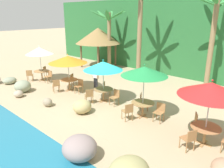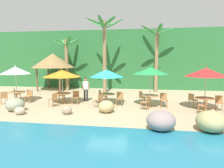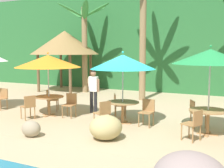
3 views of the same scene
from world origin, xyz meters
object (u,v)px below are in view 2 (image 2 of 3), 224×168
chair_white_left (4,97)px  umbrella_orange (62,73)px  umbrella_white (15,70)px  dining_table_green (150,97)px  chair_red_left (204,105)px  umbrella_green (151,71)px  umbrella_red (206,72)px  chair_green_left (146,102)px  chair_white_inland (16,93)px  dining_table_orange (63,95)px  chair_red_inland (192,99)px  chair_orange_left (54,99)px  chair_red_seaward (220,102)px  dining_table_red (205,100)px  chair_white_seaward (29,95)px  waiter_in_white (86,88)px  chair_orange_inland (60,94)px  chair_teal_left (99,100)px  palapa_hut (53,61)px  chair_teal_inland (101,95)px  chair_green_seaward (164,99)px  chair_green_inland (142,97)px  dining_table_teal (107,96)px  palm_tree_nearest (66,55)px  palm_tree_second (105,42)px  chair_teal_seaward (120,98)px  palm_tree_third (156,49)px  umbrella_teal (107,73)px  dining_table_white (17,94)px

chair_white_left → umbrella_orange: 4.16m
umbrella_white → chair_white_left: 1.92m
dining_table_green → chair_red_left: 3.09m
umbrella_green → umbrella_red: bearing=-6.7°
umbrella_green → chair_green_left: umbrella_green is taller
chair_white_inland → dining_table_orange: size_ratio=0.79×
chair_red_inland → chair_orange_left: bearing=-172.3°
chair_red_seaward → dining_table_red: bearing=-173.5°
chair_white_inland → chair_white_seaward: bearing=-22.9°
waiter_in_white → chair_red_left: bearing=-17.5°
chair_orange_inland → chair_teal_left: (3.11, -1.34, 0.00)m
chair_red_seaward → palapa_hut: 14.69m
dining_table_orange → chair_teal_inland: 2.60m
chair_orange_left → umbrella_green: bearing=8.1°
dining_table_orange → umbrella_white: bearing=-179.8°
chair_green_seaward → chair_green_inland: size_ratio=1.00×
umbrella_orange → dining_table_teal: 3.29m
chair_white_left → chair_orange_inland: bearing=23.7°
chair_teal_left → chair_orange_inland: bearing=156.7°
chair_orange_left → umbrella_green: 6.30m
chair_teal_left → dining_table_red: bearing=2.8°
dining_table_green → chair_red_seaward: 3.97m
umbrella_white → dining_table_teal: 6.50m
dining_table_teal → chair_red_left: (5.64, -1.31, -0.10)m
dining_table_red → palm_tree_nearest: bearing=150.0°
umbrella_red → chair_red_left: (-0.25, -0.82, -1.72)m
umbrella_white → palm_tree_second: bearing=43.1°
dining_table_green → palm_tree_nearest: size_ratio=0.22×
umbrella_white → chair_red_left: size_ratio=2.98×
chair_orange_inland → chair_teal_seaward: same height
umbrella_white → palm_tree_nearest: 6.24m
chair_white_inland → dining_table_red: size_ratio=0.79×
chair_orange_left → chair_red_inland: 8.65m
umbrella_red → dining_table_red: (0.00, 0.00, -1.62)m
chair_teal_seaward → chair_red_inland: size_ratio=1.00×
chair_orange_inland → chair_red_seaward: 10.21m
chair_white_left → chair_teal_left: same height
palm_tree_third → chair_orange_inland: bearing=-141.3°
umbrella_red → waiter_in_white: bearing=168.9°
umbrella_white → chair_white_seaward: (0.85, 0.10, -1.72)m
chair_white_inland → palapa_hut: palapa_hut is taller
chair_orange_left → umbrella_green: umbrella_green is taller
palm_tree_nearest → chair_orange_left: bearing=-75.1°
chair_teal_inland → palapa_hut: bearing=139.1°
chair_teal_left → palm_tree_third: size_ratio=0.15×
chair_orange_left → umbrella_teal: 3.70m
dining_table_white → umbrella_orange: bearing=0.2°
chair_white_inland → chair_green_left: (9.35, -1.45, 0.00)m
chair_teal_inland → chair_red_left: 6.46m
chair_orange_left → umbrella_red: (9.09, 0.49, 1.72)m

